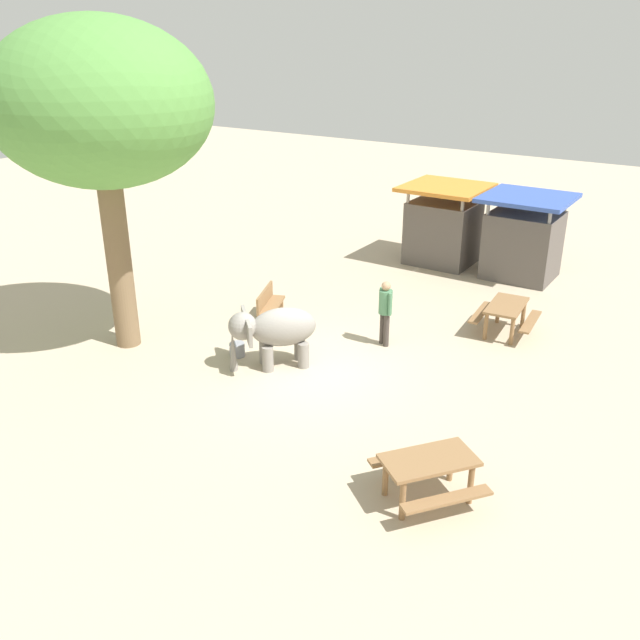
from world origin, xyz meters
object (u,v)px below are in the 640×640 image
at_px(shade_tree_main, 100,106).
at_px(picnic_table_near, 429,468).
at_px(elephant, 274,330).
at_px(person_handler, 385,308).
at_px(market_stall_orange, 443,228).
at_px(picnic_table_far, 506,312).
at_px(wooden_bench, 269,305).
at_px(market_stall_blue, 523,241).
at_px(feed_bucket, 237,350).

height_order(shade_tree_main, picnic_table_near, shade_tree_main).
relative_size(elephant, person_handler, 1.16).
bearing_deg(picnic_table_near, elephant, -79.10).
bearing_deg(market_stall_orange, picnic_table_far, -50.23).
distance_m(wooden_bench, market_stall_blue, 8.25).
distance_m(person_handler, picnic_table_far, 3.16).
height_order(elephant, picnic_table_near, elephant).
xyz_separation_m(wooden_bench, market_stall_orange, (1.75, 6.98, 0.67)).
relative_size(picnic_table_far, market_stall_blue, 0.64).
bearing_deg(elephant, person_handler, -169.53).
height_order(elephant, shade_tree_main, shade_tree_main).
relative_size(picnic_table_near, market_stall_blue, 0.83).
bearing_deg(shade_tree_main, picnic_table_near, -9.75).
xyz_separation_m(person_handler, picnic_table_near, (3.35, -4.81, -0.36)).
xyz_separation_m(wooden_bench, picnic_table_near, (6.52, -4.41, 0.12)).
relative_size(wooden_bench, picnic_table_near, 0.69).
xyz_separation_m(market_stall_orange, market_stall_blue, (2.60, 0.00, 0.00)).
bearing_deg(elephant, picnic_table_near, 106.99).
relative_size(person_handler, wooden_bench, 1.12).
relative_size(picnic_table_far, market_stall_orange, 0.64).
bearing_deg(person_handler, market_stall_orange, -135.40).
distance_m(elephant, market_stall_blue, 9.34).
distance_m(person_handler, market_stall_blue, 6.70).
bearing_deg(shade_tree_main, wooden_bench, 54.98).
relative_size(wooden_bench, feed_bucket, 4.02).
bearing_deg(feed_bucket, wooden_bench, 106.17).
bearing_deg(elephant, shade_tree_main, -31.19).
bearing_deg(market_stall_orange, market_stall_blue, 0.00).
relative_size(shade_tree_main, picnic_table_far, 4.54).
relative_size(wooden_bench, picnic_table_far, 0.89).
distance_m(wooden_bench, picnic_table_far, 5.99).
relative_size(shade_tree_main, wooden_bench, 5.10).
distance_m(shade_tree_main, market_stall_blue, 12.61).
height_order(picnic_table_far, market_stall_orange, market_stall_orange).
height_order(person_handler, market_stall_orange, market_stall_orange).
xyz_separation_m(elephant, wooden_bench, (-1.63, 1.95, -0.41)).
xyz_separation_m(picnic_table_far, market_stall_orange, (-3.63, 4.36, 0.55)).
xyz_separation_m(elephant, picnic_table_far, (3.75, 4.57, -0.30)).
bearing_deg(market_stall_blue, market_stall_orange, 180.00).
bearing_deg(shade_tree_main, feed_bucket, 19.13).
relative_size(elephant, wooden_bench, 1.29).
height_order(elephant, market_stall_orange, market_stall_orange).
bearing_deg(feed_bucket, picnic_table_near, -21.95).
bearing_deg(picnic_table_far, elephant, 135.58).
height_order(person_handler, picnic_table_near, person_handler).
bearing_deg(picnic_table_near, wooden_bench, -86.42).
xyz_separation_m(elephant, person_handler, (1.54, 2.34, 0.06)).
xyz_separation_m(shade_tree_main, wooden_bench, (2.06, 2.94, -5.07)).
bearing_deg(market_stall_blue, person_handler, -100.17).
distance_m(picnic_table_near, picnic_table_far, 7.13).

